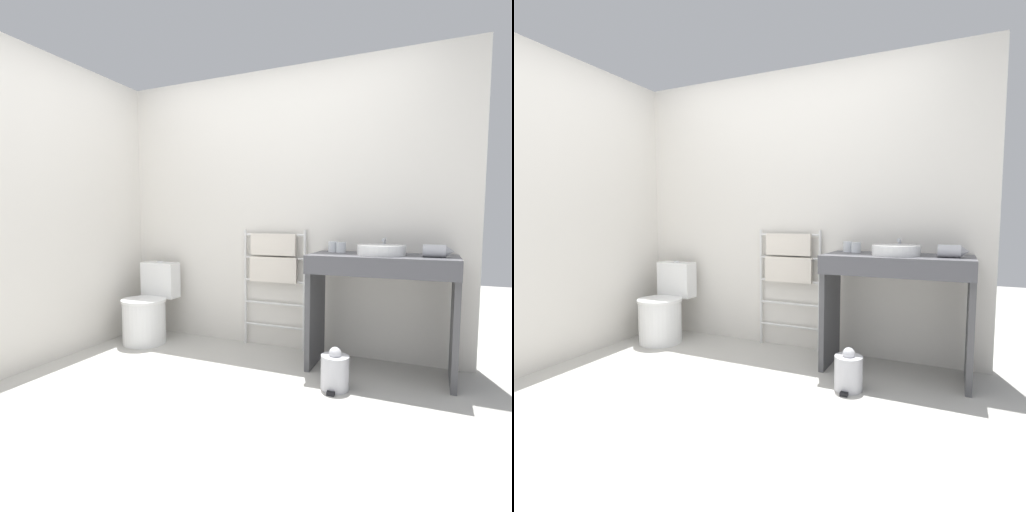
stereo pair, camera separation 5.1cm
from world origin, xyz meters
The scene contains 12 objects.
ground_plane centered at (0.00, 0.00, 0.00)m, with size 12.00×12.00×0.00m, color #B2AFA8.
wall_back centered at (0.00, 1.50, 1.21)m, with size 3.22×0.12×2.42m, color silver.
wall_side centered at (-1.55, 0.72, 1.21)m, with size 0.12×2.14×2.42m, color silver.
toilet centered at (-1.13, 1.09, 0.29)m, with size 0.41×0.53×0.74m.
towel_radiator centered at (0.01, 1.39, 0.73)m, with size 0.58×0.06×1.05m.
vanity_counter centered at (0.95, 1.16, 0.60)m, with size 1.03×0.53×0.88m.
sink_basin centered at (0.94, 1.15, 0.92)m, with size 0.34×0.34×0.07m.
faucet centered at (0.94, 1.34, 0.95)m, with size 0.02×0.10×0.12m.
cup_near_wall centered at (0.55, 1.32, 0.92)m, with size 0.07×0.07×0.08m.
cup_near_edge centered at (0.62, 1.29, 0.92)m, with size 0.08×0.08×0.08m.
hair_dryer centered at (1.30, 1.14, 0.92)m, with size 0.19×0.19×0.09m.
trash_bin centered at (0.71, 0.74, 0.12)m, with size 0.19×0.22×0.29m.
Camera 1 is at (1.29, -1.84, 1.13)m, focal length 28.00 mm.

